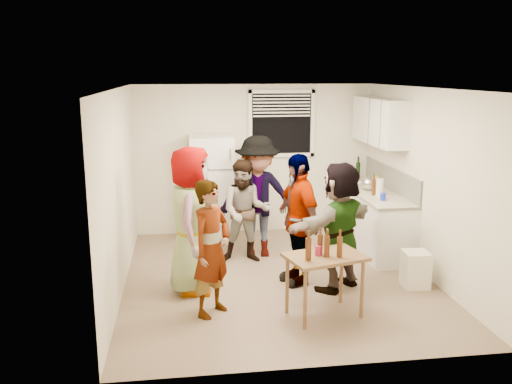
{
  "coord_description": "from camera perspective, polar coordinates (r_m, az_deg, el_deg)",
  "views": [
    {
      "loc": [
        -1.22,
        -6.72,
        2.71
      ],
      "look_at": [
        -0.26,
        0.18,
        1.15
      ],
      "focal_mm": 38.0,
      "sensor_mm": 36.0,
      "label": 1
    }
  ],
  "objects": [
    {
      "name": "beer_bottle_table",
      "position": [
        5.91,
        5.51,
        -7.16
      ],
      "size": [
        0.06,
        0.06,
        0.25
      ],
      "primitive_type": "cylinder",
      "color": "#47230C",
      "rests_on": "serving_table"
    },
    {
      "name": "refrigerator",
      "position": [
        8.81,
        -4.67,
        0.39
      ],
      "size": [
        0.7,
        0.7,
        1.7
      ],
      "primitive_type": "cube",
      "color": "white",
      "rests_on": "ground"
    },
    {
      "name": "paper_towel",
      "position": [
        8.28,
        12.82,
        -0.33
      ],
      "size": [
        0.11,
        0.11,
        0.25
      ],
      "primitive_type": "cylinder",
      "color": "white",
      "rests_on": "countertop"
    },
    {
      "name": "serving_table",
      "position": [
        6.35,
        7.11,
        -12.72
      ],
      "size": [
        0.97,
        0.77,
        0.72
      ],
      "primitive_type": null,
      "rotation": [
        0.0,
        0.0,
        0.26
      ],
      "color": "brown",
      "rests_on": "ground"
    },
    {
      "name": "kettle",
      "position": [
        8.61,
        11.76,
        0.22
      ],
      "size": [
        0.33,
        0.31,
        0.22
      ],
      "primitive_type": null,
      "rotation": [
        0.0,
        0.0,
        -0.37
      ],
      "color": "silver",
      "rests_on": "countertop"
    },
    {
      "name": "backsplash",
      "position": [
        8.65,
        14.01,
        1.38
      ],
      "size": [
        0.03,
        2.2,
        0.36
      ],
      "primitive_type": "cube",
      "color": "#A19D94",
      "rests_on": "countertop"
    },
    {
      "name": "wine_bottle",
      "position": [
        9.42,
        10.64,
        1.32
      ],
      "size": [
        0.07,
        0.07,
        0.29
      ],
      "primitive_type": "cylinder",
      "color": "black",
      "rests_on": "countertop"
    },
    {
      "name": "trash_bin",
      "position": [
        7.28,
        16.44,
        -7.68
      ],
      "size": [
        0.34,
        0.34,
        0.46
      ],
      "primitive_type": "cube",
      "rotation": [
        0.0,
        0.0,
        -0.08
      ],
      "color": "white",
      "rests_on": "ground"
    },
    {
      "name": "guest_black",
      "position": [
        7.24,
        4.3,
        -9.4
      ],
      "size": [
        1.9,
        1.38,
        0.42
      ],
      "primitive_type": "imported",
      "rotation": [
        0.0,
        0.0,
        -1.33
      ],
      "color": "black",
      "rests_on": "ground"
    },
    {
      "name": "window",
      "position": [
        9.12,
        2.7,
        7.2
      ],
      "size": [
        1.12,
        0.1,
        1.06
      ],
      "primitive_type": null,
      "color": "white",
      "rests_on": "room"
    },
    {
      "name": "red_cup",
      "position": [
        6.08,
        6.58,
        -6.61
      ],
      "size": [
        0.08,
        0.08,
        0.11
      ],
      "primitive_type": "cylinder",
      "color": "#A01F39",
      "rests_on": "serving_table"
    },
    {
      "name": "upper_cabinets",
      "position": [
        8.66,
        12.86,
        7.28
      ],
      "size": [
        0.34,
        1.6,
        0.7
      ],
      "primitive_type": "cube",
      "color": "white",
      "rests_on": "room"
    },
    {
      "name": "beer_bottle_counter",
      "position": [
        8.26,
        12.26,
        -0.32
      ],
      "size": [
        0.06,
        0.06,
        0.24
      ],
      "primitive_type": "cylinder",
      "color": "#47230C",
      "rests_on": "countertop"
    },
    {
      "name": "guest_back_left",
      "position": [
        7.97,
        -1.08,
        -7.25
      ],
      "size": [
        0.91,
        1.57,
        0.57
      ],
      "primitive_type": "imported",
      "rotation": [
        0.0,
        0.0,
        -0.13
      ],
      "color": "brown",
      "rests_on": "ground"
    },
    {
      "name": "blue_cup",
      "position": [
        7.95,
        13.2,
        -0.87
      ],
      "size": [
        0.08,
        0.08,
        0.11
      ],
      "primitive_type": "cylinder",
      "color": "#172DCA",
      "rests_on": "countertop"
    },
    {
      "name": "countertop",
      "position": [
        8.59,
        12.17,
        0.03
      ],
      "size": [
        0.64,
        2.22,
        0.04
      ],
      "primitive_type": "cube",
      "color": "beige",
      "rests_on": "counter_lower"
    },
    {
      "name": "counter_lower",
      "position": [
        8.69,
        12.03,
        -2.86
      ],
      "size": [
        0.6,
        2.2,
        0.86
      ],
      "primitive_type": "cube",
      "color": "white",
      "rests_on": "ground"
    },
    {
      "name": "guest_orange",
      "position": [
        7.11,
        8.55,
        -9.93
      ],
      "size": [
        2.19,
        2.22,
        0.48
      ],
      "primitive_type": "imported",
      "rotation": [
        0.0,
        0.0,
        3.79
      ],
      "color": "#DF7846",
      "rests_on": "ground"
    },
    {
      "name": "guest_back_right",
      "position": [
        8.22,
        0.19,
        -6.64
      ],
      "size": [
        1.32,
        1.9,
        0.67
      ],
      "primitive_type": "imported",
      "rotation": [
        0.0,
        0.0,
        -0.09
      ],
      "color": "#3A3A3F",
      "rests_on": "ground"
    },
    {
      "name": "room",
      "position": [
        7.34,
        2.25,
        -9.04
      ],
      "size": [
        4.0,
        4.5,
        2.5
      ],
      "primitive_type": null,
      "color": "silver",
      "rests_on": "ground"
    },
    {
      "name": "picture_frame",
      "position": [
        9.04,
        12.58,
        1.25
      ],
      "size": [
        0.02,
        0.18,
        0.15
      ],
      "primitive_type": "cube",
      "color": "yellow",
      "rests_on": "countertop"
    },
    {
      "name": "guest_grey",
      "position": [
        7.01,
        -6.61,
        -10.21
      ],
      "size": [
        1.96,
        1.19,
        0.58
      ],
      "primitive_type": "imported",
      "rotation": [
        0.0,
        0.0,
        1.4
      ],
      "color": "gray",
      "rests_on": "ground"
    },
    {
      "name": "guest_stripe",
      "position": [
        6.37,
        -4.58,
        -12.58
      ],
      "size": [
        1.55,
        1.45,
        0.37
      ],
      "primitive_type": "imported",
      "rotation": [
        0.0,
        0.0,
        0.86
      ],
      "color": "#141933",
      "rests_on": "ground"
    }
  ]
}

